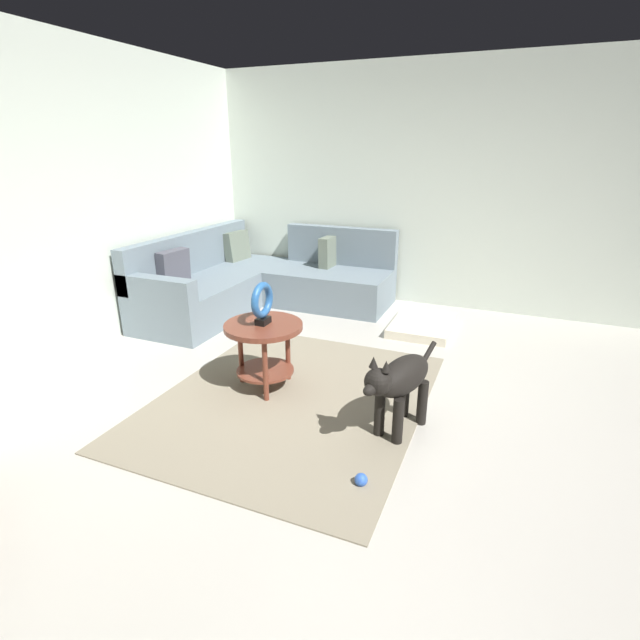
{
  "coord_description": "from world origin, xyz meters",
  "views": [
    {
      "loc": [
        -2.7,
        -0.72,
        1.8
      ],
      "look_at": [
        0.45,
        0.6,
        0.55
      ],
      "focal_mm": 26.61,
      "sensor_mm": 36.0,
      "label": 1
    }
  ],
  "objects_px": {
    "side_table": "(264,339)",
    "dog_bed_mat": "(422,325)",
    "sectional_couch": "(260,283)",
    "dog_toy_ball": "(361,480)",
    "dog": "(400,381)",
    "torus_sculpture": "(262,302)"
  },
  "relations": [
    {
      "from": "dog_bed_mat",
      "to": "dog_toy_ball",
      "type": "xyz_separation_m",
      "value": [
        -2.57,
        -0.16,
        -0.01
      ]
    },
    {
      "from": "side_table",
      "to": "torus_sculpture",
      "type": "height_order",
      "value": "torus_sculpture"
    },
    {
      "from": "dog_bed_mat",
      "to": "dog_toy_ball",
      "type": "distance_m",
      "value": 2.57
    },
    {
      "from": "side_table",
      "to": "dog_bed_mat",
      "type": "bearing_deg",
      "value": -27.12
    },
    {
      "from": "torus_sculpture",
      "to": "dog_toy_ball",
      "type": "relative_size",
      "value": 4.36
    },
    {
      "from": "sectional_couch",
      "to": "dog",
      "type": "bearing_deg",
      "value": -132.5
    },
    {
      "from": "side_table",
      "to": "dog",
      "type": "xyz_separation_m",
      "value": [
        -0.21,
        -1.11,
        -0.04
      ]
    },
    {
      "from": "dog_bed_mat",
      "to": "sectional_couch",
      "type": "bearing_deg",
      "value": 89.64
    },
    {
      "from": "torus_sculpture",
      "to": "dog",
      "type": "bearing_deg",
      "value": -100.79
    },
    {
      "from": "torus_sculpture",
      "to": "side_table",
      "type": "bearing_deg",
      "value": 104.04
    },
    {
      "from": "side_table",
      "to": "dog_toy_ball",
      "type": "bearing_deg",
      "value": -127.68
    },
    {
      "from": "sectional_couch",
      "to": "dog_toy_ball",
      "type": "relative_size",
      "value": 30.07
    },
    {
      "from": "sectional_couch",
      "to": "side_table",
      "type": "height_order",
      "value": "sectional_couch"
    },
    {
      "from": "dog_toy_ball",
      "to": "side_table",
      "type": "bearing_deg",
      "value": 52.32
    },
    {
      "from": "sectional_couch",
      "to": "torus_sculpture",
      "type": "distance_m",
      "value": 2.09
    },
    {
      "from": "sectional_couch",
      "to": "side_table",
      "type": "xyz_separation_m",
      "value": [
        -1.76,
        -1.04,
        0.12
      ]
    },
    {
      "from": "side_table",
      "to": "dog_bed_mat",
      "type": "xyz_separation_m",
      "value": [
        1.75,
        -0.9,
        -0.37
      ]
    },
    {
      "from": "torus_sculpture",
      "to": "dog",
      "type": "distance_m",
      "value": 1.18
    },
    {
      "from": "dog_bed_mat",
      "to": "side_table",
      "type": "bearing_deg",
      "value": 152.88
    },
    {
      "from": "side_table",
      "to": "torus_sculpture",
      "type": "bearing_deg",
      "value": -75.96
    },
    {
      "from": "side_table",
      "to": "torus_sculpture",
      "type": "distance_m",
      "value": 0.29
    },
    {
      "from": "sectional_couch",
      "to": "dog",
      "type": "relative_size",
      "value": 2.74
    }
  ]
}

